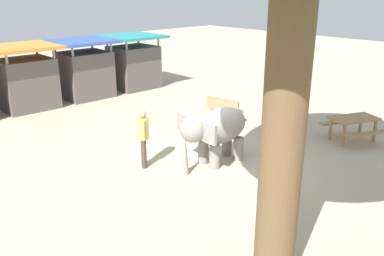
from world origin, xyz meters
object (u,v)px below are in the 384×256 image
Objects in this scene: picnic_table_near at (353,123)px; market_stall_teal at (134,64)px; wooden_bench at (224,109)px; person_handler at (143,134)px; elephant at (215,130)px; market_stall_orange at (26,80)px; feed_bucket at (276,150)px; market_stall_blue at (85,72)px.

picnic_table_near is 10.75m from market_stall_teal.
person_handler is at bearing -82.24° from wooden_bench.
person_handler is at bearing -33.55° from elephant.
market_stall_teal is (-0.90, 10.70, 0.55)m from picnic_table_near.
market_stall_orange is (-6.10, 10.70, 0.55)m from picnic_table_near.
feed_bucket is (-1.86, -9.79, -0.98)m from market_stall_teal.
elephant is 6.30× the size of feed_bucket.
person_handler is 4.70m from wooden_bench.
market_stall_teal is at bearing 0.00° from market_stall_orange.
wooden_bench is (2.93, 2.40, -0.53)m from elephant.
person_handler is 7.80m from market_stall_orange.
elephant is 4.84m from picnic_table_near.
market_stall_blue is at bearing 130.94° from picnic_table_near.
market_stall_blue is at bearing 94.31° from feed_bucket.
elephant is at bearing -3.44° from person_handler.
market_stall_teal is 10.02m from feed_bucket.
elephant is 9.02m from market_stall_blue.
market_stall_blue is (-1.93, 6.57, 0.67)m from wooden_bench.
market_stall_teal is (5.18, 7.80, 0.19)m from person_handler.
market_stall_blue is (1.00, 8.97, 0.13)m from elephant.
person_handler reaches higher than wooden_bench.
market_stall_orange is 1.00× the size of market_stall_teal.
feed_bucket is at bearing 2.00° from person_handler.
person_handler is (-1.58, 1.17, -0.06)m from elephant.
picnic_table_near reaches higher than feed_bucket.
person_handler is 8.22m from market_stall_blue.
feed_bucket is at bearing -27.78° from wooden_bench.
elephant is 1.97m from person_handler.
market_stall_orange is 7.00× the size of feed_bucket.
wooden_bench is 0.74× the size of picnic_table_near.
picnic_table_near is at bearing 7.54° from person_handler.
market_stall_orange is 1.00× the size of market_stall_blue.
market_stall_blue reaches higher than feed_bucket.
person_handler is 1.12× the size of wooden_bench.
wooden_bench is at bearing -95.80° from market_stall_teal.
market_stall_teal reaches higher than feed_bucket.
wooden_bench is (4.51, 1.23, -0.48)m from person_handler.
picnic_table_near is at bearing 13.34° from wooden_bench.
wooden_bench is 4.42m from picnic_table_near.
elephant is 1.16× the size of picnic_table_near.
elephant is 0.90× the size of market_stall_teal.
market_stall_orange is at bearing 180.00° from market_stall_blue.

